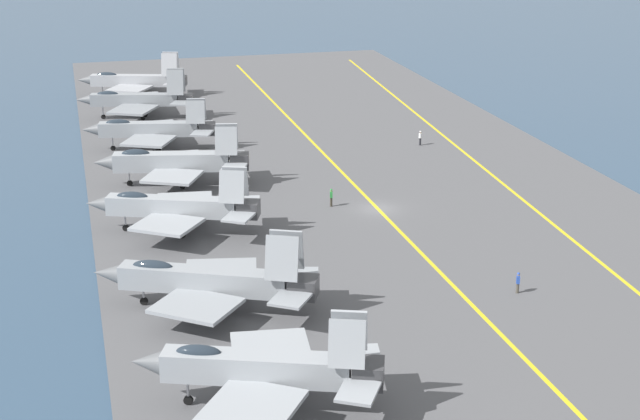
{
  "coord_description": "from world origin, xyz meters",
  "views": [
    {
      "loc": [
        -86.62,
        28.39,
        31.39
      ],
      "look_at": [
        -5.99,
        7.43,
        2.9
      ],
      "focal_mm": 55.0,
      "sensor_mm": 36.0,
      "label": 1
    }
  ],
  "objects_px": {
    "parked_jet_second": "(261,368)",
    "crew_white_vest": "(420,137)",
    "parked_jet_third": "(208,280)",
    "parked_jet_fourth": "(176,207)",
    "parked_jet_eighth": "(135,80)",
    "crew_blue_vest": "(518,282)",
    "parked_jet_seventh": "(138,100)",
    "crew_green_vest": "(331,197)",
    "parked_jet_fifth": "(174,162)",
    "parked_jet_sixth": "(152,129)"
  },
  "relations": [
    {
      "from": "crew_white_vest",
      "to": "crew_green_vest",
      "type": "bearing_deg",
      "value": 139.99
    },
    {
      "from": "parked_jet_seventh",
      "to": "crew_blue_vest",
      "type": "distance_m",
      "value": 70.41
    },
    {
      "from": "parked_jet_second",
      "to": "crew_white_vest",
      "type": "relative_size",
      "value": 8.67
    },
    {
      "from": "parked_jet_second",
      "to": "parked_jet_eighth",
      "type": "relative_size",
      "value": 0.96
    },
    {
      "from": "parked_jet_second",
      "to": "parked_jet_third",
      "type": "relative_size",
      "value": 0.91
    },
    {
      "from": "parked_jet_seventh",
      "to": "crew_blue_vest",
      "type": "xyz_separation_m",
      "value": [
        -66.19,
        -23.96,
        -1.68
      ]
    },
    {
      "from": "parked_jet_fourth",
      "to": "crew_blue_vest",
      "type": "bearing_deg",
      "value": -130.07
    },
    {
      "from": "parked_jet_fifth",
      "to": "crew_green_vest",
      "type": "relative_size",
      "value": 8.92
    },
    {
      "from": "parked_jet_second",
      "to": "crew_blue_vest",
      "type": "bearing_deg",
      "value": -61.84
    },
    {
      "from": "parked_jet_third",
      "to": "parked_jet_eighth",
      "type": "distance_m",
      "value": 78.02
    },
    {
      "from": "parked_jet_eighth",
      "to": "parked_jet_seventh",
      "type": "bearing_deg",
      "value": 177.24
    },
    {
      "from": "parked_jet_second",
      "to": "crew_green_vest",
      "type": "relative_size",
      "value": 8.56
    },
    {
      "from": "parked_jet_third",
      "to": "parked_jet_sixth",
      "type": "bearing_deg",
      "value": -0.24
    },
    {
      "from": "parked_jet_second",
      "to": "crew_green_vest",
      "type": "distance_m",
      "value": 39.12
    },
    {
      "from": "parked_jet_fourth",
      "to": "crew_blue_vest",
      "type": "distance_m",
      "value": 31.71
    },
    {
      "from": "parked_jet_fifth",
      "to": "parked_jet_eighth",
      "type": "bearing_deg",
      "value": 0.69
    },
    {
      "from": "parked_jet_seventh",
      "to": "parked_jet_eighth",
      "type": "distance_m",
      "value": 14.8
    },
    {
      "from": "parked_jet_fifth",
      "to": "parked_jet_second",
      "type": "bearing_deg",
      "value": 179.81
    },
    {
      "from": "parked_jet_eighth",
      "to": "crew_blue_vest",
      "type": "distance_m",
      "value": 84.25
    },
    {
      "from": "parked_jet_second",
      "to": "crew_white_vest",
      "type": "bearing_deg",
      "value": -28.79
    },
    {
      "from": "parked_jet_second",
      "to": "parked_jet_fourth",
      "type": "distance_m",
      "value": 32.65
    },
    {
      "from": "parked_jet_second",
      "to": "parked_jet_sixth",
      "type": "height_order",
      "value": "parked_jet_second"
    },
    {
      "from": "parked_jet_second",
      "to": "parked_jet_fourth",
      "type": "bearing_deg",
      "value": 2.43
    },
    {
      "from": "parked_jet_fifth",
      "to": "crew_white_vest",
      "type": "distance_m",
      "value": 31.93
    },
    {
      "from": "parked_jet_sixth",
      "to": "crew_white_vest",
      "type": "height_order",
      "value": "parked_jet_sixth"
    },
    {
      "from": "parked_jet_sixth",
      "to": "parked_jet_seventh",
      "type": "xyz_separation_m",
      "value": [
        16.45,
        0.32,
        0.07
      ]
    },
    {
      "from": "crew_white_vest",
      "to": "crew_blue_vest",
      "type": "bearing_deg",
      "value": 169.71
    },
    {
      "from": "parked_jet_seventh",
      "to": "parked_jet_eighth",
      "type": "height_order",
      "value": "parked_jet_seventh"
    },
    {
      "from": "parked_jet_third",
      "to": "parked_jet_fourth",
      "type": "relative_size",
      "value": 1.06
    },
    {
      "from": "parked_jet_fifth",
      "to": "crew_blue_vest",
      "type": "relative_size",
      "value": 9.41
    },
    {
      "from": "parked_jet_third",
      "to": "parked_jet_eighth",
      "type": "bearing_deg",
      "value": -0.43
    },
    {
      "from": "parked_jet_fourth",
      "to": "parked_jet_eighth",
      "type": "bearing_deg",
      "value": -0.94
    },
    {
      "from": "parked_jet_sixth",
      "to": "parked_jet_fourth",
      "type": "bearing_deg",
      "value": 178.83
    },
    {
      "from": "parked_jet_second",
      "to": "crew_blue_vest",
      "type": "xyz_separation_m",
      "value": [
        12.23,
        -22.85,
        -1.81
      ]
    },
    {
      "from": "parked_jet_eighth",
      "to": "crew_green_vest",
      "type": "relative_size",
      "value": 8.93
    },
    {
      "from": "parked_jet_second",
      "to": "parked_jet_fifth",
      "type": "distance_m",
      "value": 47.26
    },
    {
      "from": "parked_jet_second",
      "to": "parked_jet_seventh",
      "type": "height_order",
      "value": "parked_jet_seventh"
    },
    {
      "from": "parked_jet_third",
      "to": "parked_jet_seventh",
      "type": "xyz_separation_m",
      "value": [
        63.24,
        0.12,
        0.23
      ]
    },
    {
      "from": "parked_jet_fifth",
      "to": "parked_jet_eighth",
      "type": "distance_m",
      "value": 45.95
    },
    {
      "from": "parked_jet_seventh",
      "to": "parked_jet_fifth",
      "type": "bearing_deg",
      "value": -177.68
    },
    {
      "from": "parked_jet_fourth",
      "to": "parked_jet_seventh",
      "type": "bearing_deg",
      "value": -0.35
    },
    {
      "from": "parked_jet_eighth",
      "to": "parked_jet_fifth",
      "type": "bearing_deg",
      "value": -179.31
    },
    {
      "from": "parked_jet_sixth",
      "to": "crew_blue_vest",
      "type": "distance_m",
      "value": 55.09
    },
    {
      "from": "parked_jet_third",
      "to": "parked_jet_sixth",
      "type": "height_order",
      "value": "parked_jet_third"
    },
    {
      "from": "parked_jet_sixth",
      "to": "crew_blue_vest",
      "type": "bearing_deg",
      "value": -154.58
    },
    {
      "from": "parked_jet_second",
      "to": "parked_jet_third",
      "type": "bearing_deg",
      "value": 3.71
    },
    {
      "from": "parked_jet_fourth",
      "to": "parked_jet_sixth",
      "type": "height_order",
      "value": "parked_jet_fourth"
    },
    {
      "from": "parked_jet_second",
      "to": "parked_jet_fifth",
      "type": "relative_size",
      "value": 0.96
    },
    {
      "from": "parked_jet_eighth",
      "to": "crew_green_vest",
      "type": "height_order",
      "value": "parked_jet_eighth"
    },
    {
      "from": "parked_jet_fourth",
      "to": "parked_jet_sixth",
      "type": "xyz_separation_m",
      "value": [
        29.35,
        -0.6,
        0.02
      ]
    }
  ]
}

